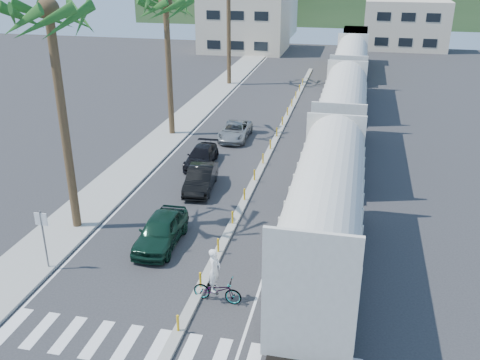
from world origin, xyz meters
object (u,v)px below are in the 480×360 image
Objects in this scene: street_sign at (43,232)px; car_second at (201,179)px; car_lead at (161,231)px; cyclist at (217,285)px.

street_sign reaches higher than car_second.
car_lead is at bearing -96.10° from car_second.
street_sign is 11.13m from car_second.
car_lead is 1.88× the size of cyclist.
cyclist is at bearing -4.51° from street_sign.
car_lead is 6.89m from car_second.
car_lead is 5.56m from cyclist.
car_second is 1.83× the size of cyclist.
cyclist is (3.91, -10.83, 0.07)m from car_second.
street_sign is 5.54m from car_lead.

